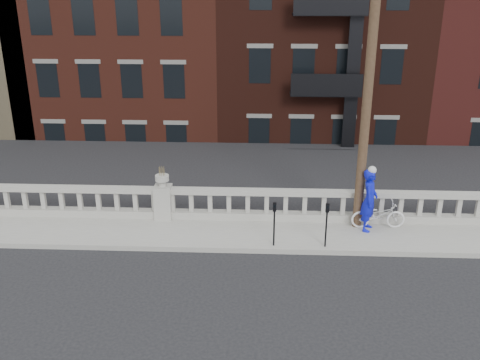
% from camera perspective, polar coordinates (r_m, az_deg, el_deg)
% --- Properties ---
extents(ground, '(120.00, 120.00, 0.00)m').
position_cam_1_polar(ground, '(14.39, -10.87, -11.08)').
color(ground, black).
rests_on(ground, ground).
extents(sidewalk, '(32.00, 2.20, 0.15)m').
position_cam_1_polar(sidewalk, '(16.91, -8.64, -5.53)').
color(sidewalk, gray).
rests_on(sidewalk, ground).
extents(balustrade, '(28.00, 0.34, 1.03)m').
position_cam_1_polar(balustrade, '(17.52, -8.17, -2.50)').
color(balustrade, gray).
rests_on(balustrade, sidewalk).
extents(planter_pedestal, '(0.55, 0.55, 1.76)m').
position_cam_1_polar(planter_pedestal, '(17.45, -8.20, -1.93)').
color(planter_pedestal, gray).
rests_on(planter_pedestal, sidewalk).
extents(lower_level, '(80.00, 44.00, 20.80)m').
position_cam_1_polar(lower_level, '(35.33, -1.79, 12.87)').
color(lower_level, '#605E59').
rests_on(lower_level, ground).
extents(utility_pole, '(1.60, 0.28, 10.00)m').
position_cam_1_polar(utility_pole, '(15.90, 13.73, 12.01)').
color(utility_pole, '#422D1E').
rests_on(utility_pole, sidewalk).
extents(parking_meter_c, '(0.10, 0.09, 1.36)m').
position_cam_1_polar(parking_meter_c, '(15.45, 3.68, -4.19)').
color(parking_meter_c, black).
rests_on(parking_meter_c, sidewalk).
extents(parking_meter_d, '(0.10, 0.09, 1.36)m').
position_cam_1_polar(parking_meter_d, '(15.56, 9.22, -4.25)').
color(parking_meter_d, black).
rests_on(parking_meter_d, sidewalk).
extents(bicycle, '(1.69, 0.65, 0.87)m').
position_cam_1_polar(bicycle, '(17.22, 14.53, -3.61)').
color(bicycle, white).
rests_on(bicycle, sidewalk).
extents(cyclist, '(0.68, 0.83, 1.98)m').
position_cam_1_polar(cyclist, '(16.81, 13.63, -2.09)').
color(cyclist, '#0D13CA').
rests_on(cyclist, sidewalk).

